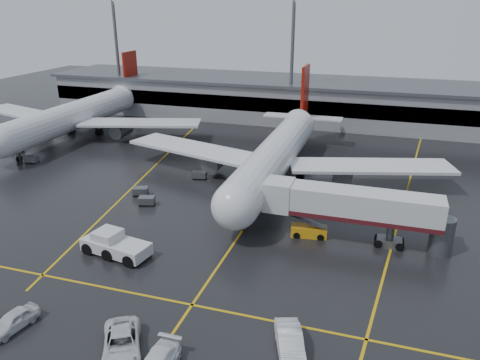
% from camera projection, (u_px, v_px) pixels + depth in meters
% --- Properties ---
extents(ground, '(220.00, 220.00, 0.00)m').
position_uv_depth(ground, '(260.00, 205.00, 59.91)').
color(ground, black).
rests_on(ground, ground).
extents(apron_line_centre, '(0.25, 90.00, 0.02)m').
position_uv_depth(apron_line_centre, '(260.00, 205.00, 59.90)').
color(apron_line_centre, gold).
rests_on(apron_line_centre, ground).
extents(apron_line_stop, '(60.00, 0.25, 0.02)m').
position_uv_depth(apron_line_stop, '(192.00, 305.00, 40.34)').
color(apron_line_stop, gold).
rests_on(apron_line_stop, ground).
extents(apron_line_left, '(9.99, 69.35, 0.02)m').
position_uv_depth(apron_line_left, '(155.00, 165.00, 74.44)').
color(apron_line_left, gold).
rests_on(apron_line_left, ground).
extents(apron_line_right, '(7.57, 69.64, 0.02)m').
position_uv_depth(apron_line_right, '(406.00, 193.00, 63.71)').
color(apron_line_right, gold).
rests_on(apron_line_right, ground).
extents(terminal, '(122.00, 19.00, 8.60)m').
position_uv_depth(terminal, '(319.00, 101.00, 100.98)').
color(terminal, gray).
rests_on(terminal, ground).
extents(light_mast_left, '(3.00, 1.20, 25.45)m').
position_uv_depth(light_mast_left, '(117.00, 48.00, 104.76)').
color(light_mast_left, '#595B60').
rests_on(light_mast_left, ground).
extents(light_mast_mid, '(3.00, 1.20, 25.45)m').
position_uv_depth(light_mast_mid, '(292.00, 54.00, 93.46)').
color(light_mast_mid, '#595B60').
rests_on(light_mast_mid, ground).
extents(main_airliner, '(48.80, 45.60, 14.10)m').
position_uv_depth(main_airliner, '(278.00, 152.00, 67.02)').
color(main_airliner, silver).
rests_on(main_airliner, ground).
extents(second_airliner, '(48.80, 45.60, 14.10)m').
position_uv_depth(second_airliner, '(79.00, 114.00, 89.55)').
color(second_airliner, silver).
rests_on(second_airliner, ground).
extents(jet_bridge, '(19.90, 3.40, 6.05)m').
position_uv_depth(jet_bridge, '(352.00, 208.00, 49.80)').
color(jet_bridge, silver).
rests_on(jet_bridge, ground).
extents(pushback_tractor, '(7.63, 4.17, 2.59)m').
position_uv_depth(pushback_tractor, '(115.00, 245.00, 48.10)').
color(pushback_tractor, silver).
rests_on(pushback_tractor, ground).
extents(belt_loader, '(4.11, 2.30, 2.48)m').
position_uv_depth(belt_loader, '(309.00, 231.00, 51.95)').
color(belt_loader, orange).
rests_on(belt_loader, ground).
extents(service_van_a, '(5.27, 6.47, 1.64)m').
position_uv_depth(service_van_a, '(122.00, 344.00, 34.60)').
color(service_van_a, silver).
rests_on(service_van_a, ground).
extents(service_van_c, '(3.49, 5.55, 1.73)m').
position_uv_depth(service_van_c, '(290.00, 343.00, 34.56)').
color(service_van_c, white).
rests_on(service_van_c, ground).
extents(service_van_d, '(2.44, 4.57, 1.48)m').
position_uv_depth(service_van_d, '(13.00, 321.00, 37.20)').
color(service_van_d, silver).
rests_on(service_van_d, ground).
extents(baggage_cart_a, '(2.29, 1.83, 1.12)m').
position_uv_depth(baggage_cart_a, '(147.00, 200.00, 59.87)').
color(baggage_cart_a, '#595B60').
rests_on(baggage_cart_a, ground).
extents(baggage_cart_b, '(2.33, 1.92, 1.12)m').
position_uv_depth(baggage_cart_b, '(141.00, 191.00, 62.86)').
color(baggage_cart_b, '#595B60').
rests_on(baggage_cart_b, ground).
extents(baggage_cart_c, '(2.24, 1.72, 1.12)m').
position_uv_depth(baggage_cart_c, '(199.00, 175.00, 68.65)').
color(baggage_cart_c, '#595B60').
rests_on(baggage_cart_c, ground).
extents(baggage_cart_d, '(2.05, 1.38, 1.12)m').
position_uv_depth(baggage_cart_d, '(17.00, 148.00, 80.81)').
color(baggage_cart_d, '#595B60').
rests_on(baggage_cart_d, ground).
extents(baggage_cart_e, '(2.06, 1.40, 1.12)m').
position_uv_depth(baggage_cart_e, '(32.00, 159.00, 75.49)').
color(baggage_cart_e, '#595B60').
rests_on(baggage_cart_e, ground).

